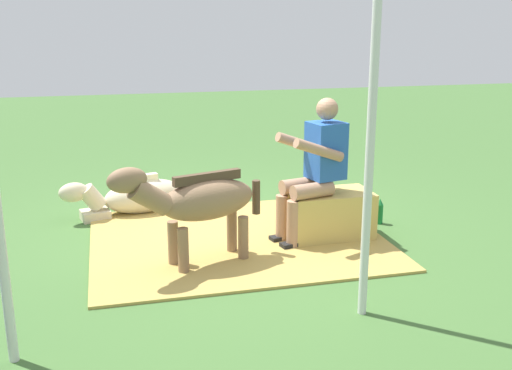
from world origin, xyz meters
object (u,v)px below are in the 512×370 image
object	(u,v)px
soda_bottle	(380,212)
tent_pole_left	(370,151)
pony_standing	(198,202)
person_seated	(315,165)
pony_lying	(136,196)
hay_bale	(329,215)

from	to	relation	value
soda_bottle	tent_pole_left	bearing A→B (deg)	61.21
pony_standing	tent_pole_left	distance (m)	1.62
person_seated	tent_pole_left	xyz separation A→B (m)	(0.16, 1.48, 0.44)
tent_pole_left	pony_lying	bearing A→B (deg)	-62.58
pony_standing	person_seated	bearing A→B (deg)	-163.42
hay_bale	tent_pole_left	world-z (taller)	tent_pole_left
hay_bale	pony_lying	size ratio (longest dim) A/B	0.58
person_seated	tent_pole_left	world-z (taller)	tent_pole_left
person_seated	soda_bottle	world-z (taller)	person_seated
pony_standing	soda_bottle	size ratio (longest dim) A/B	4.99
pony_standing	pony_lying	distance (m)	1.66
tent_pole_left	person_seated	bearing A→B (deg)	-96.14
person_seated	pony_standing	distance (m)	1.19
pony_lying	soda_bottle	world-z (taller)	pony_lying
person_seated	pony_lying	xyz separation A→B (m)	(1.56, -1.23, -0.54)
hay_bale	pony_standing	bearing A→B (deg)	15.66
pony_standing	hay_bale	bearing A→B (deg)	-164.34
pony_lying	hay_bale	bearing A→B (deg)	145.05
hay_bale	person_seated	xyz separation A→B (m)	(0.16, 0.03, 0.50)
person_seated	pony_standing	bearing A→B (deg)	16.58
pony_lying	tent_pole_left	distance (m)	3.20
pony_lying	tent_pole_left	size ratio (longest dim) A/B	0.58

